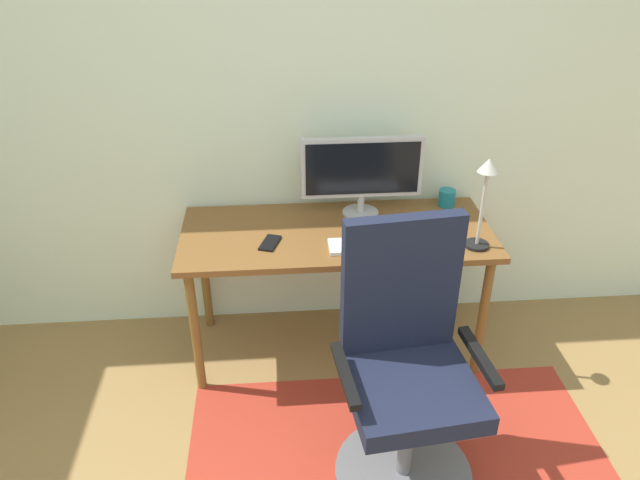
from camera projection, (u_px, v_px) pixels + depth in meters
name	position (u px, v px, depth m)	size (l,w,h in m)	color
wall_back	(275.00, 85.00, 2.88)	(6.00, 0.10, 2.60)	silver
area_rug	(398.00, 458.00, 2.59)	(1.79, 1.01, 0.01)	#A73122
desk	(337.00, 244.00, 2.91)	(1.47, 0.61, 0.70)	brown
monitor	(362.00, 170.00, 2.90)	(0.59, 0.18, 0.40)	#B2B2B7
keyboard	(376.00, 245.00, 2.74)	(0.43, 0.13, 0.02)	white
computer_mouse	(440.00, 240.00, 2.77)	(0.06, 0.10, 0.03)	black
coffee_cup	(447.00, 198.00, 3.08)	(0.08, 0.08, 0.09)	#19768A
cell_phone	(270.00, 243.00, 2.76)	(0.07, 0.14, 0.01)	black
desk_lamp	(485.00, 191.00, 2.61)	(0.11, 0.11, 0.43)	black
office_chair	(405.00, 387.00, 2.33)	(0.58, 0.56, 1.11)	slate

